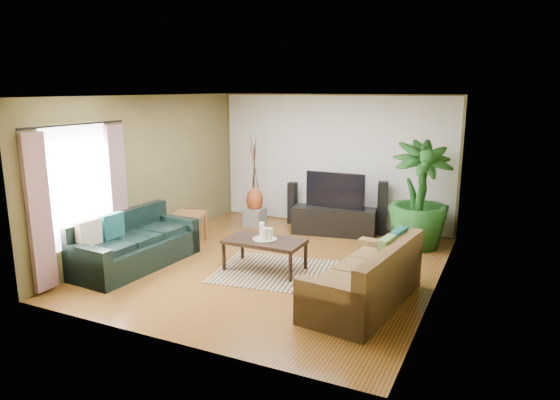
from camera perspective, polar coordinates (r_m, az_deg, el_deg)
The scene contains 28 objects.
floor at distance 8.17m, azimuth -0.60°, elevation -7.48°, with size 5.50×5.50×0.00m, color brown.
ceiling at distance 7.67m, azimuth -0.65°, elevation 11.81°, with size 5.50×5.50×0.00m, color white.
wall_back at distance 10.32m, azimuth 6.09°, elevation 4.44°, with size 5.00×5.00×0.00m, color brown.
wall_front at distance 5.53m, azimuth -13.20°, elevation -3.03°, with size 5.00×5.00×0.00m, color brown.
wall_left at distance 9.17m, azimuth -14.84°, elevation 3.05°, with size 5.50×5.50×0.00m, color brown.
wall_right at distance 7.10m, azimuth 17.82°, elevation 0.15°, with size 5.50×5.50×0.00m, color brown.
backwall_panel at distance 10.31m, azimuth 6.07°, elevation 4.43°, with size 4.90×4.90×0.00m, color white.
window_pane at distance 8.01m, azimuth -22.09°, elevation 1.55°, with size 1.80×1.80×0.00m, color white.
curtain_near at distance 7.55m, azimuth -25.83°, elevation -1.37°, with size 0.08×0.35×2.20m, color gray.
curtain_far at distance 8.54m, azimuth -18.06°, elevation 0.79°, with size 0.08×0.35×2.20m, color gray.
curtain_rod at distance 7.86m, azimuth -22.39°, elevation 7.97°, with size 0.03×0.03×1.90m, color black.
sofa_left at distance 8.35m, azimuth -16.19°, elevation -4.48°, with size 2.12×0.91×0.85m, color black.
sofa_right at distance 6.74m, azimuth 9.50°, elevation -8.28°, with size 2.06×0.93×0.85m, color brown.
area_rug at distance 7.85m, azimuth 0.58°, elevation -8.29°, with size 2.13×1.51×0.01m, color tan.
coffee_table at distance 7.90m, azimuth -1.75°, elevation -6.28°, with size 1.23×0.67×0.50m, color black.
candle_tray at distance 7.82m, azimuth -1.76°, elevation -4.48°, with size 0.38×0.38×0.02m, color gray.
candle_tall at distance 7.83m, azimuth -2.06°, elevation -3.45°, with size 0.08×0.08×0.25m, color white.
candle_mid at distance 7.74m, azimuth -1.64°, elevation -3.86°, with size 0.08×0.08×0.19m, color beige.
candle_short at distance 7.82m, azimuth -1.11°, elevation -3.82°, with size 0.08×0.08×0.16m, color beige.
tv_stand at distance 9.83m, azimuth 6.19°, elevation -2.42°, with size 1.61×0.48×0.54m, color black.
television at distance 9.71m, azimuth 6.32°, elevation 1.12°, with size 1.18×0.06×0.70m, color black.
speaker_left at distance 10.55m, azimuth 1.43°, elevation -0.34°, with size 0.16×0.18×0.88m, color black.
speaker_right at distance 9.93m, azimuth 11.60°, elevation -0.93°, with size 0.19×0.21×1.05m, color black.
potted_plant at distance 9.18m, azimuth 15.63°, elevation 0.53°, with size 1.07×1.07×1.92m, color #184818.
plant_pot at distance 9.38m, azimuth 15.34°, elevation -4.38°, with size 0.35×0.35×0.28m, color black.
pedestal at distance 10.38m, azimuth -2.90°, elevation -1.99°, with size 0.38×0.38×0.38m, color gray.
vase at distance 10.29m, azimuth -2.92°, elevation -0.01°, with size 0.35×0.35×0.49m, color #923C1A.
side_table at distance 9.47m, azimuth -10.36°, elevation -3.07°, with size 0.53×0.53×0.56m, color brown.
Camera 1 is at (3.36, -6.90, 2.82)m, focal length 32.00 mm.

